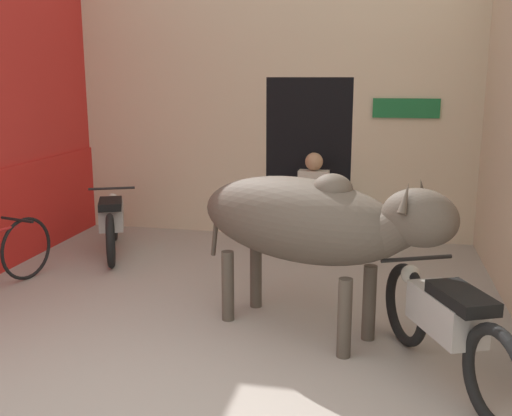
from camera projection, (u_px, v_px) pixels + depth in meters
The scene contains 7 objects.
ground_plane at pixel (144, 413), 3.86m from camera, with size 30.00×30.00×0.00m, color #9E9389.
wall_back_with_doorway at pixel (286, 106), 8.06m from camera, with size 5.29×0.93×4.07m.
cow at pixel (309, 221), 4.87m from camera, with size 2.30×1.50×1.41m.
motorcycle_near at pixel (445, 322), 4.20m from camera, with size 0.88×1.75×0.78m.
motorcycle_far at pixel (112, 220), 7.29m from camera, with size 0.84×1.67×0.74m.
shopkeeper_seated at pixel (313, 197), 7.55m from camera, with size 0.38×0.34×1.20m.
plastic_stool at pixel (283, 225), 7.76m from camera, with size 0.37×0.37×0.45m.
Camera 1 is at (1.42, -3.26, 2.12)m, focal length 42.00 mm.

